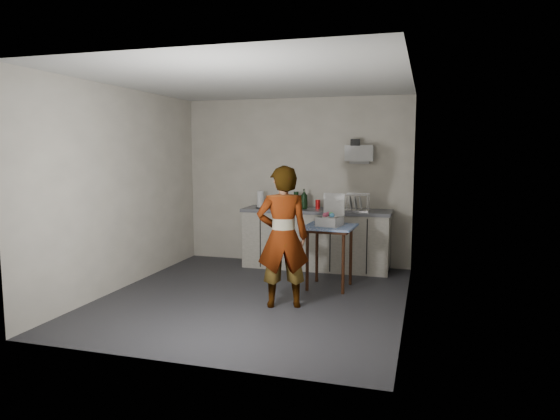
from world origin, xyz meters
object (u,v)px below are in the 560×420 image
(bakery_box, at_px, (330,218))
(soap_bottle, at_px, (304,199))
(paper_towel, at_px, (260,200))
(dish_rack, at_px, (356,207))
(kitchen_counter, at_px, (316,241))
(soda_can, at_px, (318,204))
(dark_bottle, at_px, (296,200))
(side_table, at_px, (330,234))
(standing_man, at_px, (283,237))

(bakery_box, bearing_deg, soap_bottle, 132.16)
(paper_towel, distance_m, dish_rack, 1.47)
(dish_rack, bearing_deg, kitchen_counter, 174.64)
(soap_bottle, bearing_deg, dish_rack, -2.39)
(kitchen_counter, height_order, soda_can, soda_can)
(dark_bottle, bearing_deg, dish_rack, -4.79)
(dark_bottle, xyz_separation_m, bakery_box, (0.72, -1.03, -0.12))
(side_table, bearing_deg, kitchen_counter, 114.48)
(kitchen_counter, height_order, standing_man, standing_man)
(soap_bottle, xyz_separation_m, bakery_box, (0.59, -0.98, -0.15))
(dish_rack, distance_m, bakery_box, 0.97)
(soda_can, bearing_deg, kitchen_counter, -94.75)
(kitchen_counter, bearing_deg, standing_man, -89.00)
(bakery_box, bearing_deg, soda_can, 121.48)
(soap_bottle, height_order, dish_rack, soap_bottle)
(soap_bottle, bearing_deg, paper_towel, -173.28)
(soap_bottle, relative_size, dark_bottle, 1.18)
(kitchen_counter, distance_m, paper_towel, 1.06)
(dark_bottle, xyz_separation_m, dish_rack, (0.93, -0.08, -0.07))
(side_table, xyz_separation_m, dish_rack, (0.21, 0.96, 0.25))
(soda_can, xyz_separation_m, dish_rack, (0.60, -0.12, -0.01))
(soda_can, xyz_separation_m, paper_towel, (-0.86, -0.17, 0.06))
(soda_can, bearing_deg, dish_rack, -11.59)
(side_table, distance_m, dark_bottle, 1.31)
(kitchen_counter, xyz_separation_m, dish_rack, (0.61, -0.06, 0.54))
(kitchen_counter, xyz_separation_m, soda_can, (0.01, 0.07, 0.55))
(dark_bottle, bearing_deg, soap_bottle, -18.10)
(side_table, bearing_deg, bakery_box, 99.48)
(standing_man, bearing_deg, bakery_box, -131.22)
(dark_bottle, relative_size, bakery_box, 0.62)
(dark_bottle, height_order, bakery_box, bakery_box)
(kitchen_counter, xyz_separation_m, soap_bottle, (-0.19, -0.02, 0.63))
(kitchen_counter, distance_m, dark_bottle, 0.69)
(soda_can, height_order, dark_bottle, dark_bottle)
(soda_can, distance_m, paper_towel, 0.88)
(soap_bottle, distance_m, dish_rack, 0.80)
(dark_bottle, distance_m, paper_towel, 0.55)
(soda_can, distance_m, dish_rack, 0.62)
(standing_man, bearing_deg, dish_rack, -127.02)
(paper_towel, bearing_deg, dish_rack, 1.79)
(standing_man, relative_size, soap_bottle, 5.37)
(side_table, relative_size, bakery_box, 2.00)
(paper_towel, xyz_separation_m, bakery_box, (1.26, -0.90, -0.12))
(soda_can, relative_size, dish_rack, 0.37)
(kitchen_counter, relative_size, soap_bottle, 7.40)
(standing_man, bearing_deg, soda_can, -109.33)
(soda_can, relative_size, paper_towel, 0.51)
(side_table, bearing_deg, soda_can, 113.02)
(standing_man, bearing_deg, dark_bottle, -99.85)
(kitchen_counter, bearing_deg, soda_can, 85.25)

